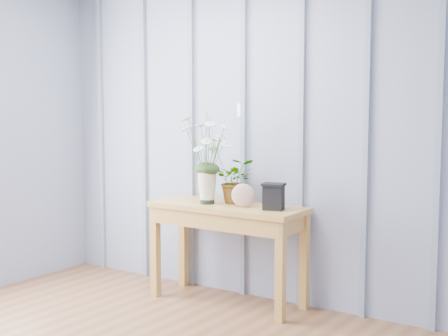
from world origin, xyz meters
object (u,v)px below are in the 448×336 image
Objects in this scene: daisy_vase at (207,147)px; carved_box at (274,196)px; felt_disc_vessel at (243,195)px; sideboard at (228,220)px.

daisy_vase is 0.64m from carved_box.
carved_box is (0.55, 0.03, -0.33)m from daisy_vase.
daisy_vase is 3.53× the size of carved_box.
carved_box is at bearing 3.56° from daisy_vase.
felt_disc_vessel is 0.24m from carved_box.
daisy_vase reaches higher than sideboard.
felt_disc_vessel reaches higher than sideboard.
carved_box reaches higher than felt_disc_vessel.
sideboard is 6.24× the size of carved_box.
felt_disc_vessel is (0.31, 0.01, -0.34)m from daisy_vase.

